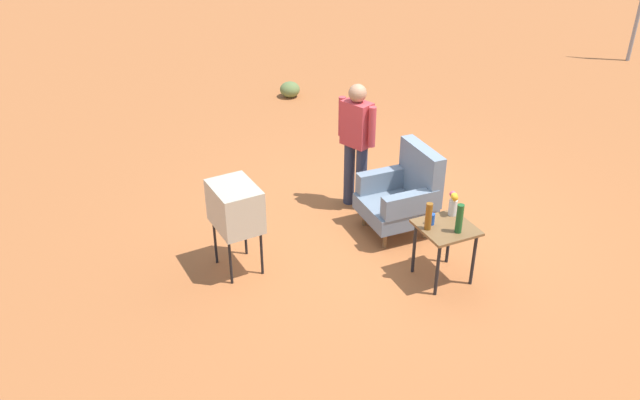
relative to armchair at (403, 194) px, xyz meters
name	(u,v)px	position (x,y,z in m)	size (l,w,h in m)	color
ground_plane	(391,223)	(-0.18, -0.03, -0.50)	(60.00, 60.00, 0.00)	#AD6033
armchair	(403,194)	(0.00, 0.00, 0.00)	(0.80, 0.80, 1.06)	brown
side_table	(446,234)	(1.03, -0.11, 0.06)	(0.56, 0.56, 0.65)	black
tv_on_stand	(235,207)	(-0.05, -2.05, 0.28)	(0.63, 0.49, 1.03)	black
person_standing	(356,139)	(-0.77, -0.24, 0.44)	(0.54, 0.34, 1.64)	#2D3347
bottle_tall_amber	(429,216)	(0.99, -0.32, 0.31)	(0.07, 0.07, 0.30)	brown
bottle_wine_green	(459,219)	(1.17, -0.07, 0.32)	(0.07, 0.07, 0.32)	#1E5623
soda_can_blue	(432,219)	(0.93, -0.23, 0.22)	(0.07, 0.07, 0.12)	blue
flower_vase	(453,203)	(0.86, 0.07, 0.30)	(0.14, 0.09, 0.27)	silver
shrub_mid	(290,89)	(-4.82, 0.51, -0.36)	(0.36, 0.36, 0.28)	olive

